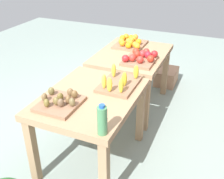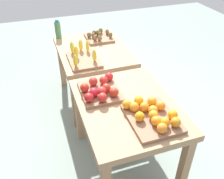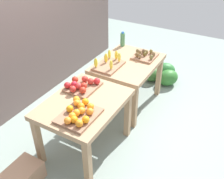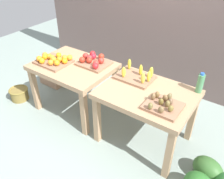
{
  "view_description": "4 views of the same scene",
  "coord_description": "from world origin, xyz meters",
  "px_view_note": "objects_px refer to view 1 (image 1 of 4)",
  "views": [
    {
      "loc": [
        2.42,
        1.0,
        1.92
      ],
      "look_at": [
        0.1,
        0.01,
        0.55
      ],
      "focal_mm": 43.73,
      "sensor_mm": 36.0,
      "label": 1
    },
    {
      "loc": [
        -2.06,
        0.64,
        2.02
      ],
      "look_at": [
        -0.04,
        -0.04,
        0.52
      ],
      "focal_mm": 39.59,
      "sensor_mm": 36.0,
      "label": 2
    },
    {
      "loc": [
        -2.44,
        -1.44,
        2.46
      ],
      "look_at": [
        0.01,
        -0.05,
        0.58
      ],
      "focal_mm": 41.25,
      "sensor_mm": 36.0,
      "label": 3
    },
    {
      "loc": [
        1.46,
        -1.98,
        2.21
      ],
      "look_at": [
        0.08,
        -0.0,
        0.57
      ],
      "focal_mm": 37.79,
      "sensor_mm": 36.0,
      "label": 4
    }
  ],
  "objects_px": {
    "display_table_left": "(132,61)",
    "wicker_basket": "(128,68)",
    "cardboard_produce_box": "(166,76)",
    "orange_bin": "(130,43)",
    "display_table_right": "(91,105)",
    "water_bottle": "(102,120)",
    "kiwi_bin": "(60,102)",
    "apple_bin": "(140,58)",
    "banana_crate": "(119,83)"
  },
  "relations": [
    {
      "from": "display_table_right",
      "to": "apple_bin",
      "type": "height_order",
      "value": "apple_bin"
    },
    {
      "from": "apple_bin",
      "to": "kiwi_bin",
      "type": "xyz_separation_m",
      "value": [
        1.16,
        -0.33,
        -0.01
      ]
    },
    {
      "from": "display_table_left",
      "to": "water_bottle",
      "type": "height_order",
      "value": "water_bottle"
    },
    {
      "from": "cardboard_produce_box",
      "to": "wicker_basket",
      "type": "bearing_deg",
      "value": -98.09
    },
    {
      "from": "kiwi_bin",
      "to": "cardboard_produce_box",
      "type": "relative_size",
      "value": 0.9
    },
    {
      "from": "apple_bin",
      "to": "kiwi_bin",
      "type": "height_order",
      "value": "apple_bin"
    },
    {
      "from": "banana_crate",
      "to": "water_bottle",
      "type": "distance_m",
      "value": 0.73
    },
    {
      "from": "display_table_right",
      "to": "wicker_basket",
      "type": "relative_size",
      "value": 3.6
    },
    {
      "from": "apple_bin",
      "to": "kiwi_bin",
      "type": "distance_m",
      "value": 1.2
    },
    {
      "from": "display_table_right",
      "to": "cardboard_produce_box",
      "type": "relative_size",
      "value": 2.6
    },
    {
      "from": "apple_bin",
      "to": "cardboard_produce_box",
      "type": "distance_m",
      "value": 1.21
    },
    {
      "from": "banana_crate",
      "to": "cardboard_produce_box",
      "type": "bearing_deg",
      "value": 175.64
    },
    {
      "from": "wicker_basket",
      "to": "cardboard_produce_box",
      "type": "bearing_deg",
      "value": 81.91
    },
    {
      "from": "orange_bin",
      "to": "kiwi_bin",
      "type": "bearing_deg",
      "value": -1.5
    },
    {
      "from": "kiwi_bin",
      "to": "water_bottle",
      "type": "distance_m",
      "value": 0.53
    },
    {
      "from": "apple_bin",
      "to": "wicker_basket",
      "type": "distance_m",
      "value": 1.39
    },
    {
      "from": "cardboard_produce_box",
      "to": "orange_bin",
      "type": "bearing_deg",
      "value": -36.54
    },
    {
      "from": "kiwi_bin",
      "to": "wicker_basket",
      "type": "bearing_deg",
      "value": -174.96
    },
    {
      "from": "display_table_left",
      "to": "wicker_basket",
      "type": "bearing_deg",
      "value": -158.38
    },
    {
      "from": "orange_bin",
      "to": "banana_crate",
      "type": "bearing_deg",
      "value": 14.28
    },
    {
      "from": "orange_bin",
      "to": "wicker_basket",
      "type": "height_order",
      "value": "orange_bin"
    },
    {
      "from": "apple_bin",
      "to": "water_bottle",
      "type": "bearing_deg",
      "value": 6.5
    },
    {
      "from": "display_table_right",
      "to": "water_bottle",
      "type": "xyz_separation_m",
      "value": [
        0.46,
        0.33,
        0.22
      ]
    },
    {
      "from": "water_bottle",
      "to": "apple_bin",
      "type": "bearing_deg",
      "value": -173.5
    },
    {
      "from": "display_table_right",
      "to": "orange_bin",
      "type": "relative_size",
      "value": 2.35
    },
    {
      "from": "banana_crate",
      "to": "cardboard_produce_box",
      "type": "height_order",
      "value": "banana_crate"
    },
    {
      "from": "display_table_left",
      "to": "wicker_basket",
      "type": "height_order",
      "value": "display_table_left"
    },
    {
      "from": "display_table_left",
      "to": "orange_bin",
      "type": "xyz_separation_m",
      "value": [
        -0.24,
        -0.11,
        0.15
      ]
    },
    {
      "from": "wicker_basket",
      "to": "water_bottle",
      "type": "bearing_deg",
      "value": 15.44
    },
    {
      "from": "orange_bin",
      "to": "wicker_basket",
      "type": "bearing_deg",
      "value": -159.49
    },
    {
      "from": "banana_crate",
      "to": "kiwi_bin",
      "type": "height_order",
      "value": "banana_crate"
    },
    {
      "from": "display_table_left",
      "to": "wicker_basket",
      "type": "relative_size",
      "value": 3.6
    },
    {
      "from": "display_table_left",
      "to": "wicker_basket",
      "type": "distance_m",
      "value": 1.08
    },
    {
      "from": "apple_bin",
      "to": "display_table_left",
      "type": "bearing_deg",
      "value": -140.7
    },
    {
      "from": "kiwi_bin",
      "to": "water_bottle",
      "type": "bearing_deg",
      "value": 66.72
    },
    {
      "from": "kiwi_bin",
      "to": "cardboard_produce_box",
      "type": "bearing_deg",
      "value": 168.2
    },
    {
      "from": "display_table_left",
      "to": "cardboard_produce_box",
      "type": "xyz_separation_m",
      "value": [
        -0.79,
        0.3,
        -0.51
      ]
    },
    {
      "from": "water_bottle",
      "to": "cardboard_produce_box",
      "type": "height_order",
      "value": "water_bottle"
    },
    {
      "from": "orange_bin",
      "to": "kiwi_bin",
      "type": "xyz_separation_m",
      "value": [
        1.61,
        -0.04,
        -0.01
      ]
    },
    {
      "from": "display_table_left",
      "to": "kiwi_bin",
      "type": "bearing_deg",
      "value": -6.3
    },
    {
      "from": "orange_bin",
      "to": "kiwi_bin",
      "type": "distance_m",
      "value": 1.61
    },
    {
      "from": "display_table_right",
      "to": "cardboard_produce_box",
      "type": "distance_m",
      "value": 2.0
    },
    {
      "from": "display_table_left",
      "to": "kiwi_bin",
      "type": "relative_size",
      "value": 2.89
    },
    {
      "from": "water_bottle",
      "to": "cardboard_produce_box",
      "type": "distance_m",
      "value": 2.48
    },
    {
      "from": "display_table_left",
      "to": "banana_crate",
      "type": "height_order",
      "value": "banana_crate"
    },
    {
      "from": "orange_bin",
      "to": "wicker_basket",
      "type": "relative_size",
      "value": 1.53
    },
    {
      "from": "display_table_right",
      "to": "banana_crate",
      "type": "xyz_separation_m",
      "value": [
        -0.25,
        0.17,
        0.15
      ]
    },
    {
      "from": "orange_bin",
      "to": "wicker_basket",
      "type": "distance_m",
      "value": 0.96
    },
    {
      "from": "apple_bin",
      "to": "cardboard_produce_box",
      "type": "xyz_separation_m",
      "value": [
        -1.0,
        0.13,
        -0.66
      ]
    },
    {
      "from": "display_table_right",
      "to": "kiwi_bin",
      "type": "relative_size",
      "value": 2.89
    }
  ]
}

